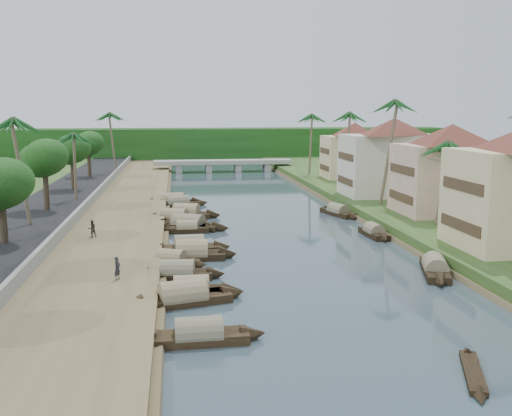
{
  "coord_description": "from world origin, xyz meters",
  "views": [
    {
      "loc": [
        -9.69,
        -44.32,
        12.27
      ],
      "look_at": [
        -1.22,
        15.41,
        2.0
      ],
      "focal_mm": 40.0,
      "sensor_mm": 36.0,
      "label": 1
    }
  ],
  "objects": [
    {
      "name": "building_distant",
      "position": [
        19.99,
        48.0,
        5.88
      ],
      "size": [
        12.62,
        12.62,
        9.2
      ],
      "color": "beige",
      "rests_on": "right_bank"
    },
    {
      "name": "sampan_9",
      "position": [
        -8.5,
        15.07,
        0.42
      ],
      "size": [
        9.35,
        5.81,
        2.38
      ],
      "rotation": [
        0.0,
        0.0,
        -0.45
      ],
      "color": "black",
      "rests_on": "ground"
    },
    {
      "name": "right_bank",
      "position": [
        19.0,
        20.0,
        0.6
      ],
      "size": [
        16.0,
        180.0,
        1.2
      ],
      "primitive_type": "cube",
      "color": "#25471C",
      "rests_on": "ground"
    },
    {
      "name": "person_near",
      "position": [
        -13.81,
        -5.41,
        1.61
      ],
      "size": [
        0.61,
        0.7,
        1.61
      ],
      "primitive_type": "imported",
      "rotation": [
        0.0,
        0.0,
        1.09
      ],
      "color": "#24252B",
      "rests_on": "left_bank"
    },
    {
      "name": "treeline",
      "position": [
        0.0,
        100.0,
        4.0
      ],
      "size": [
        120.0,
        14.0,
        8.0
      ],
      "color": "#163A0F",
      "rests_on": "ground"
    },
    {
      "name": "palm_1",
      "position": [
        16.0,
        7.99,
        9.01
      ],
      "size": [
        3.2,
        3.2,
        9.52
      ],
      "color": "#6E5F49",
      "rests_on": "ground"
    },
    {
      "name": "canoe_2",
      "position": [
        -10.95,
        16.25,
        0.1
      ],
      "size": [
        5.46,
        1.62,
        0.79
      ],
      "rotation": [
        0.0,
        0.0,
        0.16
      ],
      "color": "black",
      "rests_on": "ground"
    },
    {
      "name": "sampan_7",
      "position": [
        -8.64,
        13.23,
        0.4
      ],
      "size": [
        6.25,
        1.65,
        1.72
      ],
      "rotation": [
        0.0,
        0.0,
        -0.06
      ],
      "color": "black",
      "rests_on": "ground"
    },
    {
      "name": "canoe_0",
      "position": [
        3.97,
        -20.87,
        0.1
      ],
      "size": [
        3.0,
        5.97,
        0.81
      ],
      "rotation": [
        0.0,
        0.0,
        1.19
      ],
      "color": "black",
      "rests_on": "ground"
    },
    {
      "name": "sampan_6",
      "position": [
        -8.65,
        4.92,
        0.42
      ],
      "size": [
        7.64,
        2.22,
        2.25
      ],
      "rotation": [
        0.0,
        0.0,
        0.05
      ],
      "color": "black",
      "rests_on": "ground"
    },
    {
      "name": "palm_5",
      "position": [
        -24.0,
        12.39,
        11.21
      ],
      "size": [
        3.2,
        3.2,
        11.59
      ],
      "color": "#6E5F49",
      "rests_on": "ground"
    },
    {
      "name": "sampan_4",
      "position": [
        -10.2,
        0.59,
        0.41
      ],
      "size": [
        6.27,
        4.04,
        1.85
      ],
      "rotation": [
        0.0,
        0.0,
        -0.46
      ],
      "color": "black",
      "rests_on": "ground"
    },
    {
      "name": "tree_3",
      "position": [
        -24.0,
        21.12,
        7.04
      ],
      "size": [
        4.71,
        4.71,
        7.69
      ],
      "color": "#403224",
      "rests_on": "ground"
    },
    {
      "name": "ground",
      "position": [
        0.0,
        0.0,
        0.0
      ],
      "size": [
        220.0,
        220.0,
        0.0
      ],
      "primitive_type": "plane",
      "color": "#33434D",
      "rests_on": "ground"
    },
    {
      "name": "tree_5",
      "position": [
        -24.0,
        54.0,
        6.79
      ],
      "size": [
        4.63,
        4.63,
        7.39
      ],
      "color": "#403224",
      "rests_on": "ground"
    },
    {
      "name": "left_bank",
      "position": [
        -16.0,
        20.0,
        0.4
      ],
      "size": [
        10.0,
        180.0,
        0.8
      ],
      "primitive_type": "cube",
      "color": "brown",
      "rests_on": "ground"
    },
    {
      "name": "sampan_13",
      "position": [
        -10.2,
        31.31,
        0.42
      ],
      "size": [
        8.55,
        2.07,
        2.32
      ],
      "rotation": [
        0.0,
        0.0,
        0.0
      ],
      "color": "black",
      "rests_on": "ground"
    },
    {
      "name": "sampan_8",
      "position": [
        -8.44,
        14.91,
        0.41
      ],
      "size": [
        6.61,
        3.47,
        2.03
      ],
      "rotation": [
        0.0,
        0.0,
        -0.32
      ],
      "color": "black",
      "rests_on": "ground"
    },
    {
      "name": "sampan_11",
      "position": [
        -8.54,
        21.94,
        0.42
      ],
      "size": [
        8.63,
        4.34,
        2.41
      ],
      "rotation": [
        0.0,
        0.0,
        -0.31
      ],
      "color": "black",
      "rests_on": "ground"
    },
    {
      "name": "building_mid",
      "position": [
        19.99,
        14.0,
        6.13
      ],
      "size": [
        14.11,
        14.11,
        9.7
      ],
      "color": "beige",
      "rests_on": "right_bank"
    },
    {
      "name": "retaining_wall",
      "position": [
        -20.2,
        20.0,
        1.35
      ],
      "size": [
        0.4,
        180.0,
        1.1
      ],
      "primitive_type": "cube",
      "color": "gray",
      "rests_on": "left_bank"
    },
    {
      "name": "person_far",
      "position": [
        -17.44,
        8.67,
        1.59
      ],
      "size": [
        0.96,
        0.89,
        1.58
      ],
      "primitive_type": "imported",
      "rotation": [
        0.0,
        0.0,
        3.63
      ],
      "color": "#342E24",
      "rests_on": "left_bank"
    },
    {
      "name": "palm_6",
      "position": [
        -22.0,
        28.22,
        9.27
      ],
      "size": [
        3.2,
        3.2,
        9.6
      ],
      "color": "#6E5F49",
      "rests_on": "ground"
    },
    {
      "name": "sampan_16",
      "position": [
        9.44,
        20.56,
        0.41
      ],
      "size": [
        3.78,
        8.02,
        1.97
      ],
      "rotation": [
        0.0,
        0.0,
        1.87
      ],
      "color": "black",
      "rests_on": "ground"
    },
    {
      "name": "bridge",
      "position": [
        0.0,
        72.0,
        1.72
      ],
      "size": [
        28.0,
        4.0,
        2.4
      ],
      "color": "gray",
      "rests_on": "ground"
    },
    {
      "name": "canoe_1",
      "position": [
        -7.59,
        2.7,
        0.1
      ],
      "size": [
        5.45,
        3.43,
        0.92
      ],
      "rotation": [
        0.0,
        0.0,
        0.48
      ],
      "color": "black",
      "rests_on": "ground"
    },
    {
      "name": "building_far",
      "position": [
        18.99,
        28.0,
        6.38
      ],
      "size": [
        15.59,
        15.59,
        10.2
      ],
      "color": "beige",
      "rests_on": "right_bank"
    },
    {
      "name": "palm_2",
      "position": [
        15.0,
        20.55,
        13.06
      ],
      "size": [
        3.2,
        3.2,
        13.71
      ],
      "color": "#6E5F49",
      "rests_on": "ground"
    },
    {
      "name": "sampan_3",
      "position": [
        -9.71,
        -3.0,
        0.41
      ],
      "size": [
        7.38,
        2.4,
        1.99
      ],
      "rotation": [
        0.0,
        0.0,
        -0.13
      ],
      "color": "black",
      "rests_on": "ground"
    },
    {
      "name": "sampan_5",
      "position": [
        -8.47,
        2.55,
        0.42
      ],
      "size": [
        7.86,
        2.44,
        2.45
      ],
      "rotation": [
        0.0,
        0.0,
        -0.05
      ],
      "color": "black",
      "rests_on": "ground"
    },
    {
      "name": "sampan_1",
      "position": [
        -8.83,
        -7.46,
        0.41
      ],
      "size": [
        6.98,
        1.89,
        2.09
      ],
      "rotation": [
        0.0,
        0.0,
        -0.01
      ],
      "color": "black",
      "rests_on": "ground"
    },
    {
      "name": "sampan_10",
      "position": [
        -9.9,
        19.16,
        0.42
      ],
      "size": [
        8.03,
        4.61,
        2.21
      ],
      "rotation": [
        0.0,
        0.0,
        -0.39
      ],
      "color": "black",
      "rests_on": "ground"
    },
    {
      "name": "tree_2",
      "position": [
        -24.0,
        4.72,
        6.24
      ],
      "size": [
        4.87,
        4.87,
        6.93
      ],
      "color": "#403224",
      "rests_on": "ground"
    },
    {
      "name": "tree_4",
      "position": [
        -24.0,
        38.34,
        6.9
      ],
      "size": [
        4.71,
        4.71,
        7.53
      ],
      "color": "#403224",
      "rests_on": "ground"
    },
    {
      "name": "sampan_0",
      "position": [
        -8.66,
        -15.27,
        0.41
      ],
      "size": [
        7.5,
        1.82,
        2.0
      ],
      "rotation": [
        0.0,
        0.0,
        0.02
      ],
      "color": "black",
      "rests_on": "ground"
    },
    {
      "name": "tree_6",
      "position": [
        24.0,
        28.03,
        6.79
      ],
      "size": [
        4.95,
        4.95,
        7.72
      ],
      "color": "#403224",
      "rests_on": "ground"
    },
    {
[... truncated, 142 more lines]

